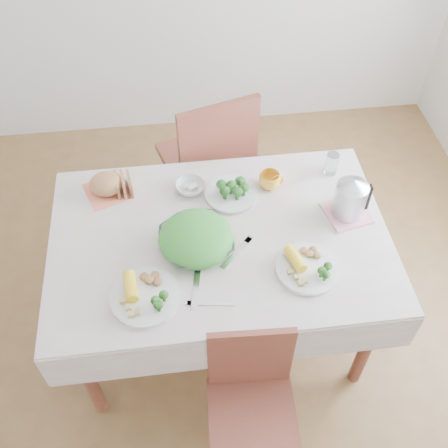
{
  "coord_description": "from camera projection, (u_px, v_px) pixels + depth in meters",
  "views": [
    {
      "loc": [
        -0.16,
        -1.46,
        2.55
      ],
      "look_at": [
        0.02,
        0.02,
        0.82
      ],
      "focal_mm": 42.0,
      "sensor_mm": 36.0,
      "label": 1
    }
  ],
  "objects": [
    {
      "name": "yellow_mug",
      "position": [
        270.0,
        181.0,
        2.49
      ],
      "size": [
        0.11,
        0.11,
        0.08
      ],
      "primitive_type": "imported",
      "rotation": [
        0.0,
        0.0,
        -0.06
      ],
      "color": "gold",
      "rests_on": "tablecloth"
    },
    {
      "name": "dinner_plate_right",
      "position": [
        308.0,
        269.0,
        2.19
      ],
      "size": [
        0.28,
        0.28,
        0.02
      ],
      "primitive_type": "cylinder",
      "rotation": [
        0.0,
        0.0,
        -0.06
      ],
      "color": "white",
      "rests_on": "tablecloth"
    },
    {
      "name": "fork_right",
      "position": [
        236.0,
        253.0,
        2.25
      ],
      "size": [
        0.16,
        0.17,
        0.0
      ],
      "primitive_type": "cube",
      "rotation": [
        0.0,
        0.0,
        -0.76
      ],
      "color": "silver",
      "rests_on": "tablecloth"
    },
    {
      "name": "fruit_bowl",
      "position": [
        190.0,
        187.0,
        2.49
      ],
      "size": [
        0.17,
        0.17,
        0.04
      ],
      "primitive_type": "imported",
      "rotation": [
        0.0,
        0.0,
        -0.28
      ],
      "color": "white",
      "rests_on": "tablecloth"
    },
    {
      "name": "fork_left",
      "position": [
        196.0,
        288.0,
        2.13
      ],
      "size": [
        0.06,
        0.22,
        0.0
      ],
      "primitive_type": "cube",
      "rotation": [
        0.0,
        0.0,
        -0.17
      ],
      "color": "silver",
      "rests_on": "tablecloth"
    },
    {
      "name": "knife",
      "position": [
        211.0,
        303.0,
        2.09
      ],
      "size": [
        0.19,
        0.05,
        0.0
      ],
      "primitive_type": "cube",
      "rotation": [
        0.0,
        0.0,
        1.44
      ],
      "color": "silver",
      "rests_on": "tablecloth"
    },
    {
      "name": "chair_near",
      "position": [
        253.0,
        411.0,
        2.11
      ],
      "size": [
        0.38,
        0.38,
        0.8
      ],
      "primitive_type": "cube",
      "rotation": [
        0.0,
        0.0,
        -0.05
      ],
      "color": "brown",
      "rests_on": "floor"
    },
    {
      "name": "dinner_plate_left",
      "position": [
        145.0,
        297.0,
        2.09
      ],
      "size": [
        0.34,
        0.34,
        0.02
      ],
      "primitive_type": "cylinder",
      "rotation": [
        0.0,
        0.0,
        -0.24
      ],
      "color": "white",
      "rests_on": "tablecloth"
    },
    {
      "name": "electric_kettle",
      "position": [
        351.0,
        196.0,
        2.31
      ],
      "size": [
        0.15,
        0.15,
        0.2
      ],
      "primitive_type": "cylinder",
      "rotation": [
        0.0,
        0.0,
        0.05
      ],
      "color": "#B2B5BA",
      "rests_on": "pink_tray"
    },
    {
      "name": "chair_far",
      "position": [
        206.0,
        163.0,
        3.06
      ],
      "size": [
        0.57,
        0.57,
        1.02
      ],
      "primitive_type": "cube",
      "rotation": [
        0.0,
        0.0,
        3.43
      ],
      "color": "brown",
      "rests_on": "floor"
    },
    {
      "name": "pink_tray",
      "position": [
        346.0,
        213.0,
        2.4
      ],
      "size": [
        0.22,
        0.22,
        0.02
      ],
      "primitive_type": "cube",
      "rotation": [
        0.0,
        0.0,
        0.21
      ],
      "color": "pink",
      "rests_on": "tablecloth"
    },
    {
      "name": "salad_bowl",
      "position": [
        196.0,
        242.0,
        2.25
      ],
      "size": [
        0.37,
        0.37,
        0.07
      ],
      "primitive_type": "imported",
      "rotation": [
        0.0,
        0.0,
        0.26
      ],
      "color": "white",
      "rests_on": "tablecloth"
    },
    {
      "name": "tablecloth",
      "position": [
        220.0,
        237.0,
        2.32
      ],
      "size": [
        1.5,
        1.0,
        0.01
      ],
      "primitive_type": "cube",
      "color": "beige",
      "rests_on": "dining_table"
    },
    {
      "name": "broccoli_plate",
      "position": [
        231.0,
        194.0,
        2.47
      ],
      "size": [
        0.29,
        0.29,
        0.02
      ],
      "primitive_type": "cylinder",
      "rotation": [
        0.0,
        0.0,
        0.17
      ],
      "color": "beige",
      "rests_on": "tablecloth"
    },
    {
      "name": "napkin",
      "position": [
        108.0,
        191.0,
        2.49
      ],
      "size": [
        0.25,
        0.25,
        0.0
      ],
      "primitive_type": "cube",
      "rotation": [
        0.0,
        0.0,
        0.35
      ],
      "color": "#FF805A",
      "rests_on": "tablecloth"
    },
    {
      "name": "floor",
      "position": [
        221.0,
        324.0,
        2.89
      ],
      "size": [
        3.6,
        3.6,
        0.0
      ],
      "primitive_type": "plane",
      "color": "brown",
      "rests_on": "ground"
    },
    {
      "name": "bread_loaf",
      "position": [
        106.0,
        183.0,
        2.45
      ],
      "size": [
        0.18,
        0.17,
        0.09
      ],
      "primitive_type": "ellipsoid",
      "rotation": [
        0.0,
        0.0,
        0.14
      ],
      "color": "#946339",
      "rests_on": "napkin"
    },
    {
      "name": "dining_table",
      "position": [
        221.0,
        286.0,
        2.61
      ],
      "size": [
        1.4,
        0.9,
        0.75
      ],
      "primitive_type": "cube",
      "color": "brown",
      "rests_on": "floor"
    },
    {
      "name": "glass_tumbler",
      "position": [
        332.0,
        163.0,
        2.53
      ],
      "size": [
        0.07,
        0.07,
        0.12
      ],
      "primitive_type": "cylinder",
      "rotation": [
        0.0,
        0.0,
        0.15
      ],
      "color": "white",
      "rests_on": "tablecloth"
    }
  ]
}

